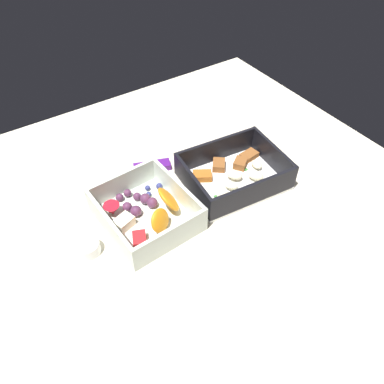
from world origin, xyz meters
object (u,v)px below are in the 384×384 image
(pasta_container, at_px, (234,175))
(paper_cup_liner, at_px, (88,248))
(fruit_bowl, at_px, (146,212))
(candy_bar, at_px, (152,167))

(pasta_container, height_order, paper_cup_liner, pasta_container)
(fruit_bowl, distance_m, candy_bar, 0.13)
(pasta_container, xyz_separation_m, paper_cup_liner, (-0.29, -0.00, -0.01))
(fruit_bowl, relative_size, candy_bar, 2.34)
(candy_bar, bearing_deg, fruit_bowl, -123.81)
(fruit_bowl, distance_m, paper_cup_liner, 0.11)
(paper_cup_liner, bearing_deg, fruit_bowl, 4.66)
(pasta_container, relative_size, paper_cup_liner, 5.00)
(pasta_container, xyz_separation_m, fruit_bowl, (-0.18, 0.01, 0.00))
(candy_bar, bearing_deg, paper_cup_liner, -147.44)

